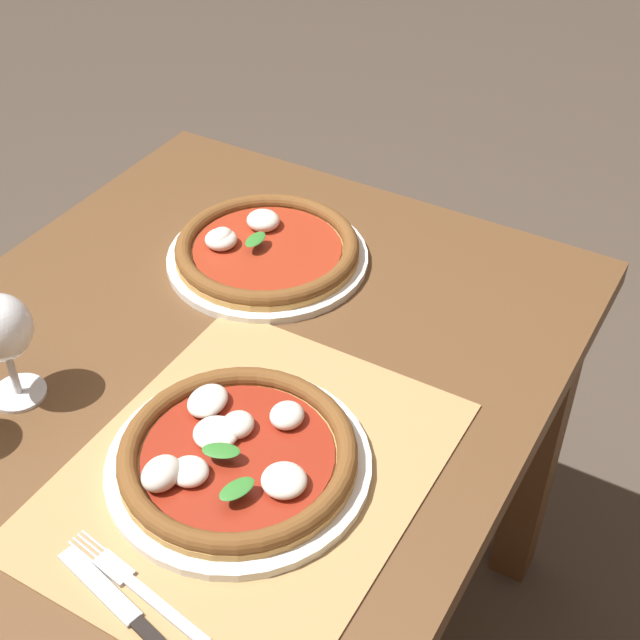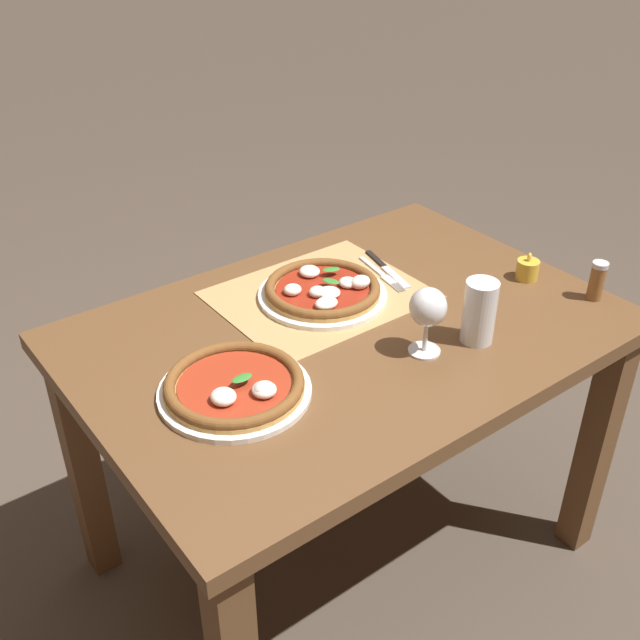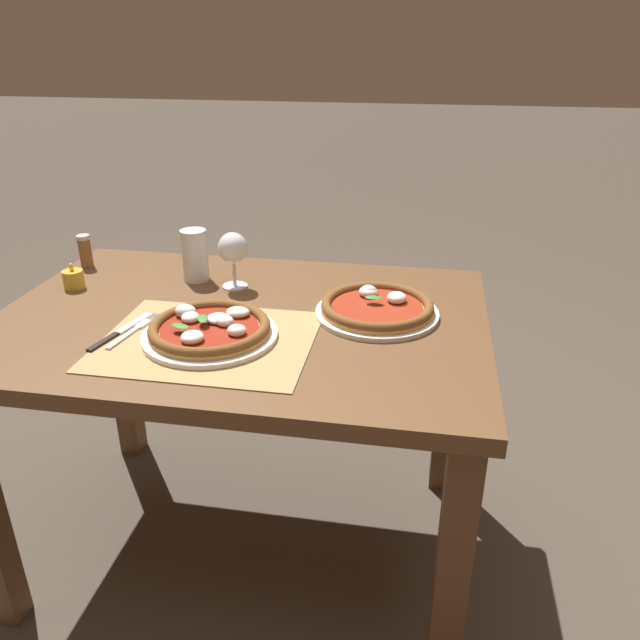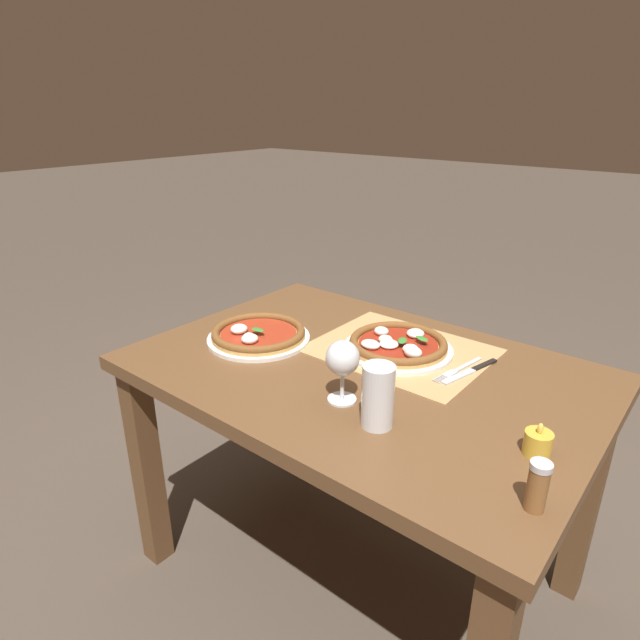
{
  "view_description": "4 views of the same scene",
  "coord_description": "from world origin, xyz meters",
  "px_view_note": "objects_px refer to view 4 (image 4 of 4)",
  "views": [
    {
      "loc": [
        -0.58,
        -0.56,
        1.54
      ],
      "look_at": [
        0.2,
        -0.11,
        0.79
      ],
      "focal_mm": 50.0,
      "sensor_mm": 36.0,
      "label": 1
    },
    {
      "loc": [
        0.91,
        1.1,
        1.65
      ],
      "look_at": [
        0.08,
        -0.0,
        0.78
      ],
      "focal_mm": 42.0,
      "sensor_mm": 36.0,
      "label": 2
    },
    {
      "loc": [
        0.44,
        -1.35,
        1.39
      ],
      "look_at": [
        0.23,
        -0.13,
        0.81
      ],
      "focal_mm": 35.0,
      "sensor_mm": 36.0,
      "label": 3
    },
    {
      "loc": [
        -0.73,
        1.07,
        1.4
      ],
      "look_at": [
        0.19,
        -0.05,
        0.81
      ],
      "focal_mm": 30.0,
      "sensor_mm": 36.0,
      "label": 4
    }
  ],
  "objects_px": {
    "wine_glass": "(343,361)",
    "fork": "(458,370)",
    "pizza_far": "(258,334)",
    "knife": "(470,371)",
    "votive_candle": "(538,444)",
    "pepper_shaker": "(538,486)",
    "pizza_near": "(398,345)",
    "pint_glass": "(378,397)"
  },
  "relations": [
    {
      "from": "pizza_near",
      "to": "fork",
      "type": "relative_size",
      "value": 1.55
    },
    {
      "from": "wine_glass",
      "to": "knife",
      "type": "xyz_separation_m",
      "value": [
        -0.18,
        -0.32,
        -0.1
      ]
    },
    {
      "from": "knife",
      "to": "votive_candle",
      "type": "distance_m",
      "value": 0.35
    },
    {
      "from": "pizza_far",
      "to": "wine_glass",
      "type": "height_order",
      "value": "wine_glass"
    },
    {
      "from": "wine_glass",
      "to": "pepper_shaker",
      "type": "height_order",
      "value": "wine_glass"
    },
    {
      "from": "pizza_far",
      "to": "wine_glass",
      "type": "xyz_separation_m",
      "value": [
        -0.4,
        0.12,
        0.09
      ]
    },
    {
      "from": "votive_candle",
      "to": "wine_glass",
      "type": "bearing_deg",
      "value": 10.74
    },
    {
      "from": "pizza_near",
      "to": "wine_glass",
      "type": "height_order",
      "value": "wine_glass"
    },
    {
      "from": "fork",
      "to": "pepper_shaker",
      "type": "height_order",
      "value": "pepper_shaker"
    },
    {
      "from": "pizza_near",
      "to": "pepper_shaker",
      "type": "distance_m",
      "value": 0.65
    },
    {
      "from": "pizza_far",
      "to": "votive_candle",
      "type": "height_order",
      "value": "votive_candle"
    },
    {
      "from": "fork",
      "to": "pepper_shaker",
      "type": "distance_m",
      "value": 0.52
    },
    {
      "from": "pizza_near",
      "to": "votive_candle",
      "type": "height_order",
      "value": "votive_candle"
    },
    {
      "from": "wine_glass",
      "to": "votive_candle",
      "type": "distance_m",
      "value": 0.45
    },
    {
      "from": "pizza_near",
      "to": "pepper_shaker",
      "type": "bearing_deg",
      "value": 142.95
    },
    {
      "from": "wine_glass",
      "to": "votive_candle",
      "type": "relative_size",
      "value": 2.15
    },
    {
      "from": "fork",
      "to": "votive_candle",
      "type": "relative_size",
      "value": 2.78
    },
    {
      "from": "knife",
      "to": "pepper_shaker",
      "type": "bearing_deg",
      "value": 127.04
    },
    {
      "from": "votive_candle",
      "to": "fork",
      "type": "bearing_deg",
      "value": -39.18
    },
    {
      "from": "pepper_shaker",
      "to": "pint_glass",
      "type": "bearing_deg",
      "value": -7.23
    },
    {
      "from": "knife",
      "to": "wine_glass",
      "type": "bearing_deg",
      "value": 61.13
    },
    {
      "from": "pizza_near",
      "to": "votive_candle",
      "type": "xyz_separation_m",
      "value": [
        -0.47,
        0.23,
        0.0
      ]
    },
    {
      "from": "pizza_near",
      "to": "pint_glass",
      "type": "height_order",
      "value": "pint_glass"
    },
    {
      "from": "wine_glass",
      "to": "pepper_shaker",
      "type": "distance_m",
      "value": 0.49
    },
    {
      "from": "wine_glass",
      "to": "pint_glass",
      "type": "bearing_deg",
      "value": 164.03
    },
    {
      "from": "knife",
      "to": "pepper_shaker",
      "type": "xyz_separation_m",
      "value": [
        -0.3,
        0.4,
        0.04
      ]
    },
    {
      "from": "wine_glass",
      "to": "pepper_shaker",
      "type": "bearing_deg",
      "value": 170.49
    },
    {
      "from": "pizza_far",
      "to": "pepper_shaker",
      "type": "relative_size",
      "value": 3.15
    },
    {
      "from": "pizza_far",
      "to": "pepper_shaker",
      "type": "height_order",
      "value": "pepper_shaker"
    },
    {
      "from": "pepper_shaker",
      "to": "knife",
      "type": "bearing_deg",
      "value": -52.96
    },
    {
      "from": "fork",
      "to": "knife",
      "type": "xyz_separation_m",
      "value": [
        -0.03,
        -0.01,
        0.0
      ]
    },
    {
      "from": "pint_glass",
      "to": "fork",
      "type": "height_order",
      "value": "pint_glass"
    },
    {
      "from": "fork",
      "to": "knife",
      "type": "height_order",
      "value": "knife"
    },
    {
      "from": "wine_glass",
      "to": "fork",
      "type": "height_order",
      "value": "wine_glass"
    },
    {
      "from": "pint_glass",
      "to": "votive_candle",
      "type": "relative_size",
      "value": 2.01
    },
    {
      "from": "votive_candle",
      "to": "pepper_shaker",
      "type": "xyz_separation_m",
      "value": [
        -0.05,
        0.16,
        0.03
      ]
    },
    {
      "from": "knife",
      "to": "fork",
      "type": "bearing_deg",
      "value": 21.0
    },
    {
      "from": "pizza_near",
      "to": "pint_glass",
      "type": "relative_size",
      "value": 2.14
    },
    {
      "from": "fork",
      "to": "knife",
      "type": "distance_m",
      "value": 0.03
    },
    {
      "from": "pizza_far",
      "to": "wine_glass",
      "type": "distance_m",
      "value": 0.43
    },
    {
      "from": "wine_glass",
      "to": "fork",
      "type": "xyz_separation_m",
      "value": [
        -0.15,
        -0.31,
        -0.1
      ]
    },
    {
      "from": "votive_candle",
      "to": "pizza_near",
      "type": "bearing_deg",
      "value": -26.09
    }
  ]
}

